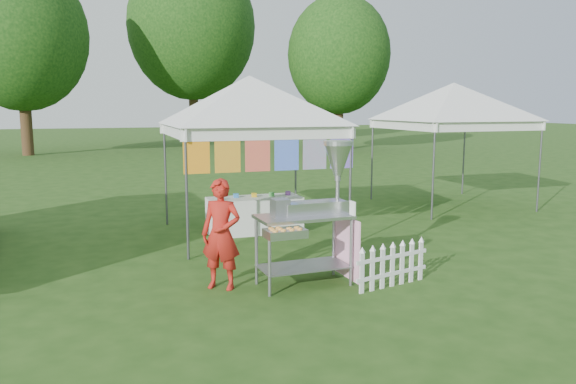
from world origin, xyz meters
name	(u,v)px	position (x,y,z in m)	size (l,w,h in m)	color
ground	(319,290)	(0.00, 0.00, 0.00)	(120.00, 120.00, 0.00)	#234614
canopy_main	(249,76)	(0.00, 3.49, 2.99)	(4.24, 4.24, 3.45)	#59595E
canopy_right	(454,83)	(5.50, 5.00, 2.99)	(4.24, 4.24, 3.45)	#59595E
tree_left	(20,35)	(-6.00, 24.00, 5.83)	(6.40, 6.40, 9.53)	#3A2415
tree_mid	(192,27)	(3.00, 28.00, 7.14)	(7.60, 7.60, 11.52)	#3A2415
tree_right	(339,55)	(10.00, 22.00, 5.18)	(5.60, 5.60, 8.42)	#3A2415
donut_cart	(318,201)	(0.09, 0.26, 1.16)	(1.41, 1.03, 1.97)	gray
vendor	(221,234)	(-1.21, 0.49, 0.75)	(0.54, 0.36, 1.49)	#B31E16
picket_fence	(392,266)	(1.00, -0.19, 0.29)	(1.23, 0.33, 0.56)	white
display_table	(255,215)	(0.11, 3.62, 0.35)	(1.80, 0.70, 0.69)	white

